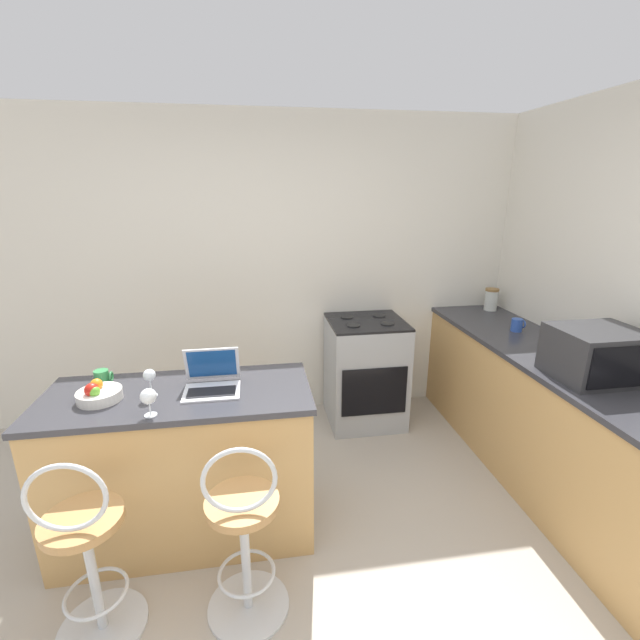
{
  "coord_description": "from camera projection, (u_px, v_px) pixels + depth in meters",
  "views": [
    {
      "loc": [
        -0.08,
        -1.44,
        1.99
      ],
      "look_at": [
        0.41,
        1.65,
        1.03
      ],
      "focal_mm": 24.0,
      "sensor_mm": 36.0,
      "label": 1
    }
  ],
  "objects": [
    {
      "name": "breakfast_bar",
      "position": [
        185.0,
        465.0,
        2.46
      ],
      "size": [
        1.44,
        0.62,
        0.93
      ],
      "color": "tan",
      "rests_on": "ground_plane"
    },
    {
      "name": "laptop",
      "position": [
        212.0,
        379.0,
        2.36
      ],
      "size": [
        0.3,
        0.27,
        0.22
      ],
      "color": "silver",
      "rests_on": "breakfast_bar"
    },
    {
      "name": "mug_blue",
      "position": [
        517.0,
        325.0,
        3.32
      ],
      "size": [
        0.1,
        0.08,
        0.1
      ],
      "color": "#2D51AD",
      "rests_on": "counter_right"
    },
    {
      "name": "stove_range",
      "position": [
        365.0,
        371.0,
        3.73
      ],
      "size": [
        0.64,
        0.61,
        0.93
      ],
      "color": "#9EA3A8",
      "rests_on": "ground_plane"
    },
    {
      "name": "bar_stool_far",
      "position": [
        244.0,
        536.0,
        1.97
      ],
      "size": [
        0.4,
        0.4,
        0.97
      ],
      "color": "silver",
      "rests_on": "ground_plane"
    },
    {
      "name": "storage_jar",
      "position": [
        491.0,
        299.0,
        3.89
      ],
      "size": [
        0.12,
        0.12,
        0.2
      ],
      "color": "silver",
      "rests_on": "counter_right"
    },
    {
      "name": "fruit_bowl",
      "position": [
        98.0,
        394.0,
        2.23
      ],
      "size": [
        0.22,
        0.22,
        0.11
      ],
      "color": "silver",
      "rests_on": "breakfast_bar"
    },
    {
      "name": "wine_glass_tall",
      "position": [
        149.0,
        377.0,
        2.25
      ],
      "size": [
        0.06,
        0.06,
        0.15
      ],
      "color": "silver",
      "rests_on": "breakfast_bar"
    },
    {
      "name": "bar_stool_near",
      "position": [
        87.0,
        555.0,
        1.87
      ],
      "size": [
        0.4,
        0.4,
        0.97
      ],
      "color": "silver",
      "rests_on": "ground_plane"
    },
    {
      "name": "counter_right",
      "position": [
        552.0,
        423.0,
        2.91
      ],
      "size": [
        0.65,
        2.74,
        0.93
      ],
      "color": "tan",
      "rests_on": "ground_plane"
    },
    {
      "name": "microwave",
      "position": [
        597.0,
        354.0,
        2.47
      ],
      "size": [
        0.47,
        0.4,
        0.3
      ],
      "color": "#2D2D30",
      "rests_on": "counter_right"
    },
    {
      "name": "wall_back",
      "position": [
        262.0,
        272.0,
        3.69
      ],
      "size": [
        12.0,
        0.06,
        2.6
      ],
      "color": "silver",
      "rests_on": "ground_plane"
    },
    {
      "name": "mug_green",
      "position": [
        102.0,
        378.0,
        2.4
      ],
      "size": [
        0.1,
        0.08,
        0.09
      ],
      "color": "#338447",
      "rests_on": "breakfast_bar"
    },
    {
      "name": "wine_glass_short",
      "position": [
        148.0,
        397.0,
        2.06
      ],
      "size": [
        0.08,
        0.08,
        0.14
      ],
      "color": "silver",
      "rests_on": "breakfast_bar"
    }
  ]
}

